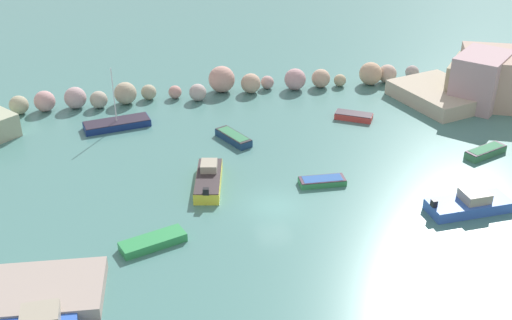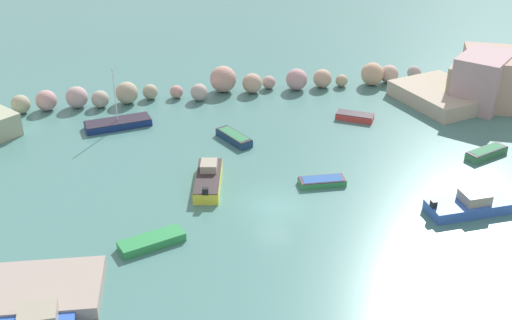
{
  "view_description": "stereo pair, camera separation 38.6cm",
  "coord_description": "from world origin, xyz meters",
  "px_view_note": "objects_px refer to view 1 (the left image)",
  "views": [
    {
      "loc": [
        -10.42,
        -37.21,
        24.3
      ],
      "look_at": [
        0.0,
        5.43,
        1.0
      ],
      "focal_mm": 44.03,
      "sensor_mm": 36.0,
      "label": 1
    },
    {
      "loc": [
        -10.05,
        -37.3,
        24.3
      ],
      "look_at": [
        0.0,
        5.43,
        1.0
      ],
      "focal_mm": 44.03,
      "sensor_mm": 36.0,
      "label": 2
    }
  ],
  "objects_px": {
    "moored_boat_1": "(153,242)",
    "moored_boat_5": "(486,152)",
    "stone_dock": "(40,292)",
    "moored_boat_3": "(469,204)",
    "moored_boat_4": "(322,181)",
    "moored_boat_2": "(233,137)",
    "moored_boat_7": "(209,179)",
    "moored_boat_0": "(117,124)",
    "moored_boat_8": "(354,116)"
  },
  "relations": [
    {
      "from": "moored_boat_7",
      "to": "moored_boat_8",
      "type": "distance_m",
      "value": 17.81
    },
    {
      "from": "moored_boat_3",
      "to": "moored_boat_7",
      "type": "bearing_deg",
      "value": 154.33
    },
    {
      "from": "moored_boat_4",
      "to": "moored_boat_1",
      "type": "bearing_deg",
      "value": -155.5
    },
    {
      "from": "moored_boat_2",
      "to": "moored_boat_3",
      "type": "bearing_deg",
      "value": 19.53
    },
    {
      "from": "moored_boat_8",
      "to": "moored_boat_1",
      "type": "bearing_deg",
      "value": -109.48
    },
    {
      "from": "moored_boat_0",
      "to": "moored_boat_7",
      "type": "xyz_separation_m",
      "value": [
        6.33,
        -12.4,
        0.19
      ]
    },
    {
      "from": "stone_dock",
      "to": "moored_boat_8",
      "type": "height_order",
      "value": "stone_dock"
    },
    {
      "from": "moored_boat_3",
      "to": "moored_boat_8",
      "type": "bearing_deg",
      "value": 95.86
    },
    {
      "from": "moored_boat_7",
      "to": "moored_boat_3",
      "type": "bearing_deg",
      "value": -100.86
    },
    {
      "from": "moored_boat_5",
      "to": "moored_boat_1",
      "type": "bearing_deg",
      "value": -6.23
    },
    {
      "from": "moored_boat_1",
      "to": "moored_boat_5",
      "type": "relative_size",
      "value": 1.11
    },
    {
      "from": "moored_boat_7",
      "to": "moored_boat_5",
      "type": "bearing_deg",
      "value": -77.9
    },
    {
      "from": "moored_boat_1",
      "to": "moored_boat_3",
      "type": "xyz_separation_m",
      "value": [
        22.42,
        -1.04,
        0.24
      ]
    },
    {
      "from": "moored_boat_2",
      "to": "moored_boat_7",
      "type": "relative_size",
      "value": 0.69
    },
    {
      "from": "moored_boat_0",
      "to": "moored_boat_7",
      "type": "distance_m",
      "value": 13.92
    },
    {
      "from": "moored_boat_1",
      "to": "stone_dock",
      "type": "bearing_deg",
      "value": -169.31
    },
    {
      "from": "moored_boat_0",
      "to": "moored_boat_4",
      "type": "height_order",
      "value": "moored_boat_0"
    },
    {
      "from": "moored_boat_5",
      "to": "moored_boat_8",
      "type": "distance_m",
      "value": 12.44
    },
    {
      "from": "moored_boat_5",
      "to": "moored_boat_4",
      "type": "bearing_deg",
      "value": -13.66
    },
    {
      "from": "stone_dock",
      "to": "moored_boat_3",
      "type": "relative_size",
      "value": 1.21
    },
    {
      "from": "moored_boat_0",
      "to": "moored_boat_1",
      "type": "height_order",
      "value": "moored_boat_0"
    },
    {
      "from": "moored_boat_0",
      "to": "moored_boat_8",
      "type": "distance_m",
      "value": 21.99
    },
    {
      "from": "moored_boat_3",
      "to": "moored_boat_5",
      "type": "distance_m",
      "value": 9.41
    },
    {
      "from": "moored_boat_0",
      "to": "moored_boat_3",
      "type": "xyz_separation_m",
      "value": [
        23.84,
        -20.34,
        0.18
      ]
    },
    {
      "from": "moored_boat_2",
      "to": "moored_boat_7",
      "type": "bearing_deg",
      "value": -49.52
    },
    {
      "from": "moored_boat_2",
      "to": "moored_boat_0",
      "type": "bearing_deg",
      "value": -142.28
    },
    {
      "from": "moored_boat_2",
      "to": "moored_boat_4",
      "type": "xyz_separation_m",
      "value": [
        5.08,
        -8.99,
        -0.08
      ]
    },
    {
      "from": "moored_boat_4",
      "to": "moored_boat_8",
      "type": "relative_size",
      "value": 1.01
    },
    {
      "from": "moored_boat_2",
      "to": "moored_boat_7",
      "type": "distance_m",
      "value": 7.86
    },
    {
      "from": "moored_boat_3",
      "to": "moored_boat_4",
      "type": "height_order",
      "value": "moored_boat_3"
    },
    {
      "from": "stone_dock",
      "to": "moored_boat_3",
      "type": "bearing_deg",
      "value": 5.01
    },
    {
      "from": "moored_boat_7",
      "to": "moored_boat_0",
      "type": "bearing_deg",
      "value": 40.59
    },
    {
      "from": "moored_boat_1",
      "to": "moored_boat_4",
      "type": "relative_size",
      "value": 1.25
    },
    {
      "from": "moored_boat_3",
      "to": "moored_boat_5",
      "type": "xyz_separation_m",
      "value": [
        5.86,
        7.35,
        -0.18
      ]
    },
    {
      "from": "moored_boat_5",
      "to": "moored_boat_7",
      "type": "xyz_separation_m",
      "value": [
        -23.37,
        0.59,
        0.19
      ]
    },
    {
      "from": "moored_boat_3",
      "to": "moored_boat_8",
      "type": "height_order",
      "value": "moored_boat_3"
    },
    {
      "from": "stone_dock",
      "to": "moored_boat_4",
      "type": "height_order",
      "value": "stone_dock"
    },
    {
      "from": "moored_boat_4",
      "to": "moored_boat_5",
      "type": "distance_m",
      "value": 14.92
    },
    {
      "from": "moored_boat_1",
      "to": "moored_boat_8",
      "type": "relative_size",
      "value": 1.25
    },
    {
      "from": "stone_dock",
      "to": "moored_boat_8",
      "type": "bearing_deg",
      "value": 35.62
    },
    {
      "from": "stone_dock",
      "to": "moored_boat_0",
      "type": "relative_size",
      "value": 1.19
    },
    {
      "from": "moored_boat_5",
      "to": "moored_boat_0",
      "type": "bearing_deg",
      "value": -42.42
    },
    {
      "from": "moored_boat_2",
      "to": "moored_boat_3",
      "type": "distance_m",
      "value": 20.58
    },
    {
      "from": "moored_boat_8",
      "to": "moored_boat_4",
      "type": "bearing_deg",
      "value": -89.77
    },
    {
      "from": "moored_boat_3",
      "to": "moored_boat_7",
      "type": "xyz_separation_m",
      "value": [
        -17.51,
        7.94,
        0.01
      ]
    },
    {
      "from": "moored_boat_4",
      "to": "moored_boat_7",
      "type": "xyz_separation_m",
      "value": [
        -8.51,
        1.92,
        0.27
      ]
    },
    {
      "from": "stone_dock",
      "to": "moored_boat_2",
      "type": "xyz_separation_m",
      "value": [
        15.2,
        17.57,
        -0.05
      ]
    },
    {
      "from": "moored_boat_5",
      "to": "moored_boat_8",
      "type": "bearing_deg",
      "value": -68.89
    },
    {
      "from": "moored_boat_2",
      "to": "moored_boat_5",
      "type": "height_order",
      "value": "moored_boat_2"
    },
    {
      "from": "moored_boat_1",
      "to": "moored_boat_2",
      "type": "height_order",
      "value": "moored_boat_2"
    }
  ]
}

